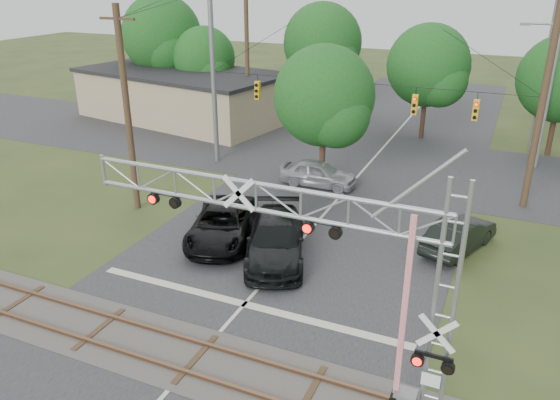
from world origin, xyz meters
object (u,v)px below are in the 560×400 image
at_px(pickup_black, 222,224).
at_px(car_dark, 276,239).
at_px(crossing_gantry, 322,268).
at_px(streetlight, 547,89).
at_px(commercial_building, 183,95).
at_px(sedan_silver, 318,173).
at_px(traffic_signal_span, 375,90).

height_order(pickup_black, car_dark, car_dark).
relative_size(crossing_gantry, car_dark, 1.75).
distance_m(pickup_black, streetlight, 22.19).
bearing_deg(pickup_black, streetlight, 34.28).
bearing_deg(car_dark, crossing_gantry, -80.04).
distance_m(pickup_black, commercial_building, 23.65).
bearing_deg(sedan_silver, pickup_black, 167.50).
height_order(traffic_signal_span, pickup_black, traffic_signal_span).
relative_size(car_dark, sedan_silver, 1.33).
height_order(traffic_signal_span, sedan_silver, traffic_signal_span).
distance_m(crossing_gantry, car_dark, 9.90).
bearing_deg(traffic_signal_span, streetlight, 38.81).
height_order(traffic_signal_span, streetlight, traffic_signal_span).
xyz_separation_m(car_dark, commercial_building, (-17.35, 19.34, 1.17)).
relative_size(traffic_signal_span, pickup_black, 3.28).
bearing_deg(commercial_building, pickup_black, -42.45).
bearing_deg(sedan_silver, crossing_gantry, -161.01).
bearing_deg(pickup_black, sedan_silver, 60.53).
bearing_deg(crossing_gantry, sedan_silver, 109.95).
bearing_deg(traffic_signal_span, commercial_building, 154.93).
bearing_deg(pickup_black, commercial_building, 109.44).
bearing_deg(crossing_gantry, streetlight, 77.81).
bearing_deg(commercial_building, crossing_gantry, -40.57).
height_order(crossing_gantry, streetlight, streetlight).
xyz_separation_m(crossing_gantry, commercial_building, (-22.16, 27.13, -2.61)).
relative_size(crossing_gantry, traffic_signal_span, 0.55).
bearing_deg(commercial_building, car_dark, -37.93).
xyz_separation_m(crossing_gantry, streetlight, (5.52, 25.56, 0.41)).
bearing_deg(sedan_silver, car_dark, -172.82).
height_order(car_dark, commercial_building, commercial_building).
bearing_deg(car_dark, sedan_silver, 76.38).
distance_m(commercial_building, streetlight, 27.88).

